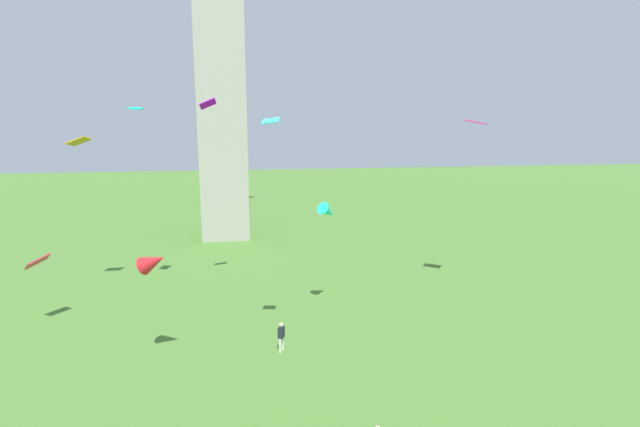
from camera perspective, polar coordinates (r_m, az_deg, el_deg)
person_2 at (r=28.68m, az=-4.44°, el=-13.67°), size 0.43×0.50×1.67m
kite_flying_0 at (r=36.64m, az=-20.27°, el=11.20°), size 1.01×1.24×0.23m
kite_flying_1 at (r=26.78m, az=-18.48°, el=-5.23°), size 1.89×1.53×1.45m
kite_flying_2 at (r=32.53m, az=0.88°, el=0.20°), size 1.68×1.63×1.36m
kite_flying_3 at (r=37.05m, az=17.37°, el=9.93°), size 1.74×1.62×0.38m
kite_flying_4 at (r=36.28m, az=-12.69°, el=12.13°), size 1.16×0.84×0.85m
kite_flying_5 at (r=35.29m, az=-29.52°, el=-4.77°), size 1.50×1.72×0.97m
kite_flying_6 at (r=25.64m, az=-5.63°, el=10.50°), size 0.99×0.83×0.39m
kite_flying_7 at (r=39.00m, az=-25.85°, el=7.44°), size 1.61×1.22×0.78m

